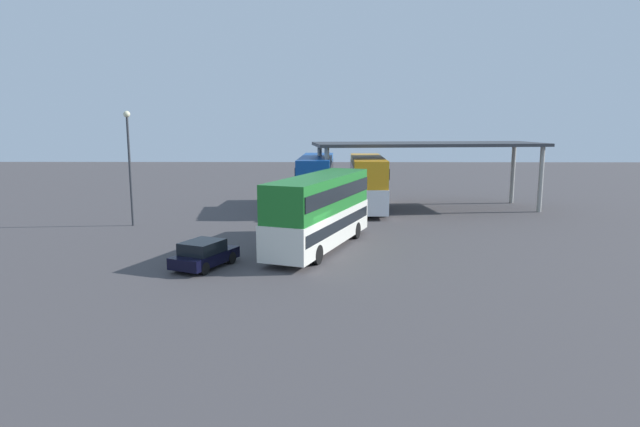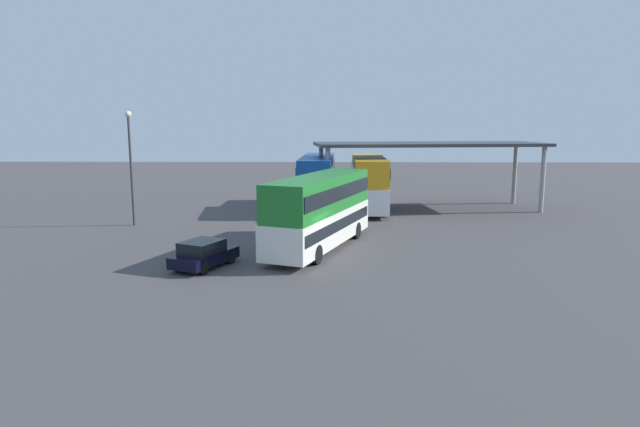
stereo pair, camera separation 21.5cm
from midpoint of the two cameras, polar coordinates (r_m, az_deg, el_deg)
The scene contains 7 objects.
ground_plane at distance 27.83m, azimuth -1.09°, elevation -5.08°, with size 140.00×140.00×0.00m, color #454143.
double_decker_main at distance 30.26m, azimuth 0.21°, elevation 0.49°, with size 6.02×10.83×4.11m.
parked_hatchback at distance 27.18m, azimuth -11.91°, elevation -4.19°, with size 3.02×3.98×1.35m.
double_decker_near_canopy at distance 44.54m, azimuth -0.13°, elevation 3.54°, with size 2.97×10.87×4.29m.
double_decker_mid_row at distance 43.97m, azimuth 5.29°, elevation 3.41°, with size 2.76×10.47×4.28m.
depot_canopy at distance 44.77m, azimuth 11.54°, elevation 6.84°, with size 18.81×8.19×5.42m.
lamppost_tall at distance 39.03m, azimuth -19.18°, elevation 5.92°, with size 0.44×0.44×7.79m.
Camera 2 is at (1.11, -26.90, 7.05)m, focal length 30.42 mm.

